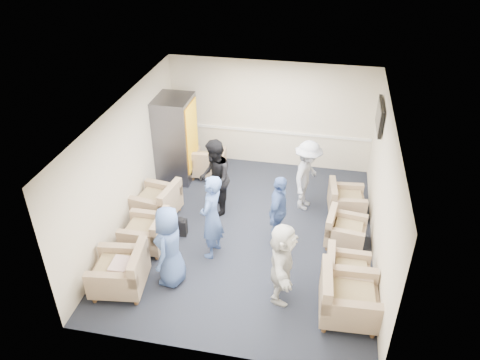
% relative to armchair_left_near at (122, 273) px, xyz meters
% --- Properties ---
extents(floor, '(6.00, 6.00, 0.00)m').
position_rel_armchair_left_near_xyz_m(floor, '(1.87, 1.96, -0.36)').
color(floor, black).
rests_on(floor, ground).
extents(ceiling, '(6.00, 6.00, 0.00)m').
position_rel_armchair_left_near_xyz_m(ceiling, '(1.87, 1.96, 2.34)').
color(ceiling, silver).
rests_on(ceiling, back_wall).
extents(back_wall, '(5.00, 0.02, 2.70)m').
position_rel_armchair_left_near_xyz_m(back_wall, '(1.87, 4.96, 0.99)').
color(back_wall, beige).
rests_on(back_wall, floor).
extents(front_wall, '(5.00, 0.02, 2.70)m').
position_rel_armchair_left_near_xyz_m(front_wall, '(1.87, -1.04, 0.99)').
color(front_wall, beige).
rests_on(front_wall, floor).
extents(left_wall, '(0.02, 6.00, 2.70)m').
position_rel_armchair_left_near_xyz_m(left_wall, '(-0.63, 1.96, 0.99)').
color(left_wall, beige).
rests_on(left_wall, floor).
extents(right_wall, '(0.02, 6.00, 2.70)m').
position_rel_armchair_left_near_xyz_m(right_wall, '(4.37, 1.96, 0.99)').
color(right_wall, beige).
rests_on(right_wall, floor).
extents(chair_rail, '(4.98, 0.04, 0.06)m').
position_rel_armchair_left_near_xyz_m(chair_rail, '(1.87, 4.94, 0.54)').
color(chair_rail, white).
rests_on(chair_rail, back_wall).
extents(tv, '(0.10, 1.00, 0.58)m').
position_rel_armchair_left_near_xyz_m(tv, '(4.31, 3.76, 1.69)').
color(tv, black).
rests_on(tv, right_wall).
extents(armchair_left_near, '(1.01, 1.01, 0.72)m').
position_rel_armchair_left_near_xyz_m(armchair_left_near, '(0.00, 0.00, 0.00)').
color(armchair_left_near, '#91785D').
rests_on(armchair_left_near, floor).
extents(armchair_left_mid, '(0.82, 0.82, 0.65)m').
position_rel_armchair_left_near_xyz_m(armchair_left_mid, '(0.02, 1.16, -0.03)').
color(armchair_left_mid, '#91785D').
rests_on(armchair_left_mid, floor).
extents(armchair_left_far, '(0.99, 0.99, 0.69)m').
position_rel_armchair_left_near_xyz_m(armchair_left_far, '(-0.11, 2.16, -0.01)').
color(armchair_left_far, '#91785D').
rests_on(armchair_left_far, floor).
extents(armchair_right_near, '(0.99, 0.99, 0.76)m').
position_rel_armchair_left_near_xyz_m(armchair_right_near, '(3.82, 0.11, 0.02)').
color(armchair_right_near, '#91785D').
rests_on(armchair_right_near, floor).
extents(armchair_right_midnear, '(0.78, 0.78, 0.62)m').
position_rel_armchair_left_near_xyz_m(armchair_right_midnear, '(3.82, 0.78, -0.05)').
color(armchair_right_midnear, '#91785D').
rests_on(armchair_right_midnear, floor).
extents(armchair_right_midfar, '(0.84, 0.84, 0.60)m').
position_rel_armchair_left_near_xyz_m(armchair_right_midfar, '(3.78, 2.02, -0.06)').
color(armchair_right_midfar, '#91785D').
rests_on(armchair_right_midfar, floor).
extents(armchair_right_far, '(0.84, 0.84, 0.61)m').
position_rel_armchair_left_near_xyz_m(armchair_right_far, '(3.79, 3.07, -0.05)').
color(armchair_right_far, '#91785D').
rests_on(armchair_right_far, floor).
extents(armchair_corner, '(0.85, 0.85, 0.64)m').
position_rel_armchair_left_near_xyz_m(armchair_corner, '(0.48, 4.04, -0.04)').
color(armchair_corner, '#91785D').
rests_on(armchair_corner, floor).
extents(vending_machine, '(0.83, 0.98, 2.06)m').
position_rel_armchair_left_near_xyz_m(vending_machine, '(-0.22, 3.87, 0.67)').
color(vending_machine, '#525159').
rests_on(vending_machine, floor).
extents(backpack, '(0.26, 0.20, 0.43)m').
position_rel_armchair_left_near_xyz_m(backpack, '(0.53, 1.66, -0.14)').
color(backpack, black).
rests_on(backpack, floor).
extents(pillow, '(0.32, 0.41, 0.12)m').
position_rel_armchair_left_near_xyz_m(pillow, '(-0.01, -0.01, 0.18)').
color(pillow, beige).
rests_on(pillow, armchair_left_near).
extents(person_front_left, '(0.54, 0.79, 1.57)m').
position_rel_armchair_left_near_xyz_m(person_front_left, '(0.78, 0.36, 0.43)').
color(person_front_left, '#405C9B').
rests_on(person_front_left, floor).
extents(person_mid_left, '(0.51, 0.69, 1.74)m').
position_rel_armchair_left_near_xyz_m(person_mid_left, '(1.31, 1.22, 0.51)').
color(person_mid_left, '#405C9B').
rests_on(person_mid_left, floor).
extents(person_back_left, '(0.84, 0.97, 1.74)m').
position_rel_armchair_left_near_xyz_m(person_back_left, '(1.04, 2.56, 0.51)').
color(person_back_left, black).
rests_on(person_back_left, floor).
extents(person_back_right, '(0.83, 1.16, 1.62)m').
position_rel_armchair_left_near_xyz_m(person_back_right, '(2.94, 3.14, 0.45)').
color(person_back_right, silver).
rests_on(person_back_right, floor).
extents(person_mid_right, '(0.50, 0.94, 1.52)m').
position_rel_armchair_left_near_xyz_m(person_mid_right, '(2.50, 1.80, 0.40)').
color(person_mid_right, '#405C9B').
rests_on(person_mid_right, floor).
extents(person_front_right, '(0.46, 1.40, 1.51)m').
position_rel_armchair_left_near_xyz_m(person_front_right, '(2.74, 0.37, 0.40)').
color(person_front_right, silver).
rests_on(person_front_right, floor).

